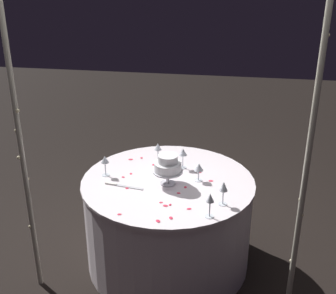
{
  "coord_description": "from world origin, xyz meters",
  "views": [
    {
      "loc": [
        -0.48,
        2.85,
        2.26
      ],
      "look_at": [
        0.0,
        0.0,
        1.0
      ],
      "focal_mm": 47.09,
      "sensor_mm": 36.0,
      "label": 1
    }
  ],
  "objects_px": {
    "main_table": "(168,222)",
    "wine_glass_0": "(105,161)",
    "wine_glass_1": "(224,188)",
    "wine_glass_4": "(210,200)",
    "wine_glass_3": "(183,153)",
    "wine_glass_5": "(158,148)",
    "decorative_arch": "(156,89)",
    "cake_knife": "(121,186)",
    "wine_glass_2": "(199,168)",
    "tiered_cake": "(168,166)"
  },
  "relations": [
    {
      "from": "wine_glass_0",
      "to": "wine_glass_1",
      "type": "xyz_separation_m",
      "value": [
        -0.9,
        0.28,
        0.0
      ]
    },
    {
      "from": "wine_glass_5",
      "to": "wine_glass_3",
      "type": "bearing_deg",
      "value": 164.22
    },
    {
      "from": "wine_glass_4",
      "to": "cake_knife",
      "type": "bearing_deg",
      "value": -24.49
    },
    {
      "from": "decorative_arch",
      "to": "main_table",
      "type": "relative_size",
      "value": 1.91
    },
    {
      "from": "cake_knife",
      "to": "wine_glass_0",
      "type": "bearing_deg",
      "value": -43.03
    },
    {
      "from": "wine_glass_0",
      "to": "main_table",
      "type": "bearing_deg",
      "value": 179.46
    },
    {
      "from": "wine_glass_0",
      "to": "wine_glass_5",
      "type": "bearing_deg",
      "value": -141.25
    },
    {
      "from": "wine_glass_4",
      "to": "wine_glass_2",
      "type": "bearing_deg",
      "value": -76.0
    },
    {
      "from": "main_table",
      "to": "wine_glass_3",
      "type": "height_order",
      "value": "wine_glass_3"
    },
    {
      "from": "wine_glass_3",
      "to": "cake_knife",
      "type": "bearing_deg",
      "value": 43.14
    },
    {
      "from": "tiered_cake",
      "to": "wine_glass_5",
      "type": "relative_size",
      "value": 1.34
    },
    {
      "from": "wine_glass_0",
      "to": "cake_knife",
      "type": "xyz_separation_m",
      "value": [
        -0.16,
        0.15,
        -0.12
      ]
    },
    {
      "from": "main_table",
      "to": "wine_glass_0",
      "type": "height_order",
      "value": "wine_glass_0"
    },
    {
      "from": "decorative_arch",
      "to": "wine_glass_5",
      "type": "bearing_deg",
      "value": -79.81
    },
    {
      "from": "tiered_cake",
      "to": "wine_glass_0",
      "type": "height_order",
      "value": "tiered_cake"
    },
    {
      "from": "decorative_arch",
      "to": "cake_knife",
      "type": "distance_m",
      "value": 0.92
    },
    {
      "from": "main_table",
      "to": "wine_glass_0",
      "type": "relative_size",
      "value": 8.01
    },
    {
      "from": "wine_glass_2",
      "to": "wine_glass_0",
      "type": "bearing_deg",
      "value": 2.33
    },
    {
      "from": "wine_glass_2",
      "to": "wine_glass_4",
      "type": "relative_size",
      "value": 0.83
    },
    {
      "from": "wine_glass_5",
      "to": "cake_knife",
      "type": "height_order",
      "value": "wine_glass_5"
    },
    {
      "from": "decorative_arch",
      "to": "wine_glass_1",
      "type": "distance_m",
      "value": 0.82
    },
    {
      "from": "wine_glass_1",
      "to": "cake_knife",
      "type": "distance_m",
      "value": 0.76
    },
    {
      "from": "main_table",
      "to": "wine_glass_2",
      "type": "xyz_separation_m",
      "value": [
        -0.22,
        -0.03,
        0.47
      ]
    },
    {
      "from": "wine_glass_1",
      "to": "wine_glass_5",
      "type": "distance_m",
      "value": 0.79
    },
    {
      "from": "decorative_arch",
      "to": "wine_glass_3",
      "type": "xyz_separation_m",
      "value": [
        -0.08,
        -0.65,
        -0.69
      ]
    },
    {
      "from": "wine_glass_1",
      "to": "wine_glass_2",
      "type": "distance_m",
      "value": 0.37
    },
    {
      "from": "wine_glass_5",
      "to": "wine_glass_2",
      "type": "bearing_deg",
      "value": 144.39
    },
    {
      "from": "main_table",
      "to": "wine_glass_4",
      "type": "xyz_separation_m",
      "value": [
        -0.34,
        0.45,
        0.49
      ]
    },
    {
      "from": "decorative_arch",
      "to": "wine_glass_3",
      "type": "relative_size",
      "value": 14.88
    },
    {
      "from": "wine_glass_4",
      "to": "wine_glass_3",
      "type": "bearing_deg",
      "value": -68.66
    },
    {
      "from": "decorative_arch",
      "to": "wine_glass_4",
      "type": "distance_m",
      "value": 0.77
    },
    {
      "from": "wine_glass_3",
      "to": "wine_glass_5",
      "type": "xyz_separation_m",
      "value": [
        0.21,
        -0.06,
        0.0
      ]
    },
    {
      "from": "wine_glass_2",
      "to": "decorative_arch",
      "type": "bearing_deg",
      "value": 64.07
    },
    {
      "from": "decorative_arch",
      "to": "tiered_cake",
      "type": "xyz_separation_m",
      "value": [
        -0.01,
        -0.37,
        -0.67
      ]
    },
    {
      "from": "wine_glass_0",
      "to": "wine_glass_1",
      "type": "relative_size",
      "value": 0.94
    },
    {
      "from": "wine_glass_2",
      "to": "wine_glass_3",
      "type": "xyz_separation_m",
      "value": [
        0.14,
        -0.19,
        0.02
      ]
    },
    {
      "from": "decorative_arch",
      "to": "wine_glass_5",
      "type": "xyz_separation_m",
      "value": [
        0.13,
        -0.71,
        -0.69
      ]
    },
    {
      "from": "tiered_cake",
      "to": "wine_glass_1",
      "type": "height_order",
      "value": "tiered_cake"
    },
    {
      "from": "wine_glass_1",
      "to": "tiered_cake",
      "type": "bearing_deg",
      "value": -28.44
    },
    {
      "from": "tiered_cake",
      "to": "cake_knife",
      "type": "relative_size",
      "value": 0.78
    },
    {
      "from": "decorative_arch",
      "to": "main_table",
      "type": "distance_m",
      "value": 1.26
    },
    {
      "from": "decorative_arch",
      "to": "wine_glass_5",
      "type": "relative_size",
      "value": 14.34
    },
    {
      "from": "wine_glass_0",
      "to": "wine_glass_3",
      "type": "bearing_deg",
      "value": -158.35
    },
    {
      "from": "wine_glass_4",
      "to": "wine_glass_5",
      "type": "bearing_deg",
      "value": -57.2
    },
    {
      "from": "wine_glass_5",
      "to": "wine_glass_0",
      "type": "bearing_deg",
      "value": 38.75
    },
    {
      "from": "wine_glass_0",
      "to": "tiered_cake",
      "type": "bearing_deg",
      "value": 172.87
    },
    {
      "from": "wine_glass_3",
      "to": "wine_glass_0",
      "type": "bearing_deg",
      "value": 21.65
    },
    {
      "from": "wine_glass_1",
      "to": "main_table",
      "type": "bearing_deg",
      "value": -33.66
    },
    {
      "from": "tiered_cake",
      "to": "wine_glass_5",
      "type": "bearing_deg",
      "value": -68.1
    },
    {
      "from": "tiered_cake",
      "to": "wine_glass_4",
      "type": "bearing_deg",
      "value": 130.58
    }
  ]
}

